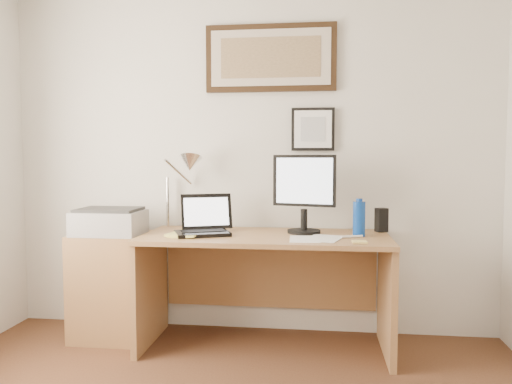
% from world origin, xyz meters
% --- Properties ---
extents(wall_back, '(3.50, 0.02, 2.50)m').
position_xyz_m(wall_back, '(0.00, 2.00, 1.25)').
color(wall_back, silver).
rests_on(wall_back, ground).
extents(side_cabinet, '(0.50, 0.40, 0.73)m').
position_xyz_m(side_cabinet, '(-0.92, 1.68, 0.36)').
color(side_cabinet, olive).
rests_on(side_cabinet, floor).
extents(water_bottle, '(0.08, 0.08, 0.22)m').
position_xyz_m(water_bottle, '(0.75, 1.65, 0.86)').
color(water_bottle, '#0B3794').
rests_on(water_bottle, desk).
extents(bottle_cap, '(0.04, 0.04, 0.02)m').
position_xyz_m(bottle_cap, '(0.75, 1.65, 0.98)').
color(bottle_cap, '#0B3794').
rests_on(bottle_cap, water_bottle).
extents(speaker, '(0.09, 0.09, 0.16)m').
position_xyz_m(speaker, '(0.92, 1.86, 0.83)').
color(speaker, black).
rests_on(speaker, desk).
extents(paper_sheet_a, '(0.20, 0.27, 0.00)m').
position_xyz_m(paper_sheet_a, '(0.41, 1.49, 0.75)').
color(paper_sheet_a, silver).
rests_on(paper_sheet_a, desk).
extents(paper_sheet_b, '(0.27, 0.33, 0.00)m').
position_xyz_m(paper_sheet_b, '(0.53, 1.52, 0.75)').
color(paper_sheet_b, silver).
rests_on(paper_sheet_b, desk).
extents(sticky_pad, '(0.09, 0.09, 0.01)m').
position_xyz_m(sticky_pad, '(0.73, 1.39, 0.76)').
color(sticky_pad, '#ECD26F').
rests_on(sticky_pad, desk).
extents(marker_pen, '(0.14, 0.06, 0.02)m').
position_xyz_m(marker_pen, '(0.70, 1.58, 0.76)').
color(marker_pen, white).
rests_on(marker_pen, desk).
extents(book, '(0.25, 0.31, 0.02)m').
position_xyz_m(book, '(-0.44, 1.57, 0.76)').
color(book, '#D4D063').
rests_on(book, desk).
extents(desk, '(1.60, 0.70, 0.75)m').
position_xyz_m(desk, '(0.15, 1.72, 0.51)').
color(desk, olive).
rests_on(desk, floor).
extents(laptop, '(0.41, 0.41, 0.26)m').
position_xyz_m(laptop, '(-0.25, 1.62, 0.81)').
color(laptop, black).
rests_on(laptop, desk).
extents(lcd_monitor, '(0.42, 0.22, 0.52)m').
position_xyz_m(lcd_monitor, '(0.40, 1.73, 1.04)').
color(lcd_monitor, black).
rests_on(lcd_monitor, desk).
extents(printer, '(0.44, 0.34, 0.18)m').
position_xyz_m(printer, '(-0.92, 1.65, 0.82)').
color(printer, '#A3A3A5').
rests_on(printer, side_cabinet).
extents(desk_lamp, '(0.29, 0.27, 0.53)m').
position_xyz_m(desk_lamp, '(-0.41, 1.81, 1.19)').
color(desk_lamp, silver).
rests_on(desk_lamp, desk).
extents(picture_large, '(0.92, 0.04, 0.47)m').
position_xyz_m(picture_large, '(0.15, 1.97, 1.95)').
color(picture_large, black).
rests_on(picture_large, wall_back).
extents(picture_small, '(0.30, 0.03, 0.30)m').
position_xyz_m(picture_small, '(0.45, 1.97, 1.45)').
color(picture_small, black).
rests_on(picture_small, wall_back).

